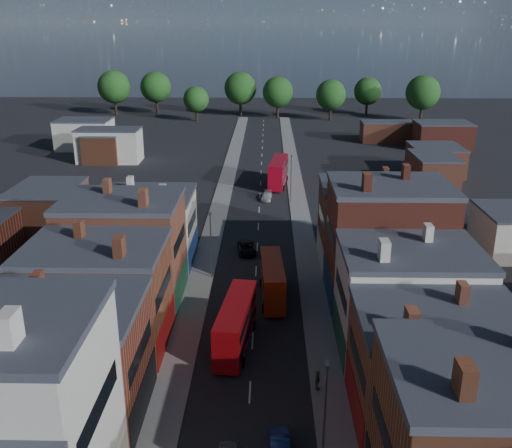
{
  "coord_description": "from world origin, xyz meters",
  "views": [
    {
      "loc": [
        1.33,
        -31.28,
        28.59
      ],
      "look_at": [
        0.0,
        31.91,
        6.14
      ],
      "focal_mm": 40.0,
      "sensor_mm": 36.0,
      "label": 1
    }
  ],
  "objects_px": {
    "bus_1": "(272,279)",
    "car_3": "(267,196)",
    "car_1": "(280,447)",
    "bus_0": "(236,323)",
    "bus_2": "(278,172)",
    "ped_3": "(317,380)",
    "car_2": "(247,248)"
  },
  "relations": [
    {
      "from": "car_1",
      "to": "bus_0",
      "type": "bearing_deg",
      "value": 101.87
    },
    {
      "from": "bus_1",
      "to": "car_1",
      "type": "relative_size",
      "value": 2.49
    },
    {
      "from": "bus_1",
      "to": "bus_0",
      "type": "bearing_deg",
      "value": -112.24
    },
    {
      "from": "car_1",
      "to": "car_2",
      "type": "distance_m",
      "value": 37.13
    },
    {
      "from": "ped_3",
      "to": "car_1",
      "type": "bearing_deg",
      "value": 176.16
    },
    {
      "from": "bus_1",
      "to": "car_3",
      "type": "xyz_separation_m",
      "value": [
        -0.72,
        36.87,
        -1.68
      ]
    },
    {
      "from": "bus_0",
      "to": "ped_3",
      "type": "height_order",
      "value": "bus_0"
    },
    {
      "from": "bus_0",
      "to": "ped_3",
      "type": "relative_size",
      "value": 5.89
    },
    {
      "from": "ped_3",
      "to": "bus_0",
      "type": "bearing_deg",
      "value": 65.95
    },
    {
      "from": "car_3",
      "to": "bus_0",
      "type": "bearing_deg",
      "value": -87.43
    },
    {
      "from": "bus_1",
      "to": "bus_2",
      "type": "relative_size",
      "value": 0.86
    },
    {
      "from": "bus_0",
      "to": "car_2",
      "type": "relative_size",
      "value": 2.17
    },
    {
      "from": "car_1",
      "to": "car_2",
      "type": "height_order",
      "value": "car_2"
    },
    {
      "from": "bus_0",
      "to": "ped_3",
      "type": "bearing_deg",
      "value": -36.65
    },
    {
      "from": "car_3",
      "to": "bus_1",
      "type": "bearing_deg",
      "value": -83.0
    },
    {
      "from": "bus_0",
      "to": "car_1",
      "type": "relative_size",
      "value": 2.66
    },
    {
      "from": "bus_0",
      "to": "bus_1",
      "type": "relative_size",
      "value": 1.07
    },
    {
      "from": "bus_0",
      "to": "bus_1",
      "type": "xyz_separation_m",
      "value": [
        3.42,
        9.87,
        -0.13
      ]
    },
    {
      "from": "ped_3",
      "to": "car_2",
      "type": "bearing_deg",
      "value": 32.62
    },
    {
      "from": "car_1",
      "to": "ped_3",
      "type": "relative_size",
      "value": 2.22
    },
    {
      "from": "bus_1",
      "to": "car_1",
      "type": "height_order",
      "value": "bus_1"
    },
    {
      "from": "bus_1",
      "to": "car_3",
      "type": "relative_size",
      "value": 2.4
    },
    {
      "from": "bus_0",
      "to": "car_3",
      "type": "bearing_deg",
      "value": 93.67
    },
    {
      "from": "car_2",
      "to": "car_3",
      "type": "height_order",
      "value": "car_2"
    },
    {
      "from": "car_2",
      "to": "car_3",
      "type": "bearing_deg",
      "value": 77.24
    },
    {
      "from": "car_2",
      "to": "ped_3",
      "type": "relative_size",
      "value": 2.71
    },
    {
      "from": "bus_0",
      "to": "car_2",
      "type": "bearing_deg",
      "value": 96.57
    },
    {
      "from": "car_1",
      "to": "car_2",
      "type": "bearing_deg",
      "value": 92.34
    },
    {
      "from": "car_1",
      "to": "car_3",
      "type": "height_order",
      "value": "car_1"
    },
    {
      "from": "car_1",
      "to": "ped_3",
      "type": "distance_m",
      "value": 8.05
    },
    {
      "from": "bus_2",
      "to": "car_2",
      "type": "relative_size",
      "value": 2.37
    },
    {
      "from": "car_2",
      "to": "ped_3",
      "type": "xyz_separation_m",
      "value": [
        6.85,
        -29.57,
        0.34
      ]
    }
  ]
}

